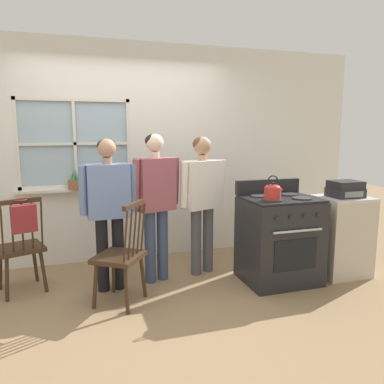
% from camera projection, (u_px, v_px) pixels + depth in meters
% --- Properties ---
extents(ground_plane, '(16.00, 16.00, 0.00)m').
position_uv_depth(ground_plane, '(146.00, 303.00, 3.57)').
color(ground_plane, '#937551').
extents(wall_back, '(6.40, 0.16, 2.70)m').
position_uv_depth(wall_back, '(126.00, 154.00, 4.68)').
color(wall_back, silver).
rests_on(wall_back, ground_plane).
extents(chair_by_window, '(0.53, 0.52, 0.99)m').
position_uv_depth(chair_by_window, '(21.00, 249.00, 3.76)').
color(chair_by_window, '#3D2819').
rests_on(chair_by_window, ground_plane).
extents(chair_near_wall, '(0.57, 0.57, 0.99)m').
position_uv_depth(chair_near_wall, '(121.00, 257.00, 3.51)').
color(chair_near_wall, '#3D2819').
rests_on(chair_near_wall, ground_plane).
extents(person_elderly_left, '(0.57, 0.24, 1.55)m').
position_uv_depth(person_elderly_left, '(109.00, 201.00, 3.74)').
color(person_elderly_left, black).
rests_on(person_elderly_left, ground_plane).
extents(person_teen_center, '(0.56, 0.31, 1.60)m').
position_uv_depth(person_teen_center, '(156.00, 195.00, 3.97)').
color(person_teen_center, '#384766').
rests_on(person_teen_center, ground_plane).
extents(person_adult_right, '(0.61, 0.35, 1.56)m').
position_uv_depth(person_adult_right, '(202.00, 192.00, 4.20)').
color(person_adult_right, '#4C4C51').
rests_on(person_adult_right, ground_plane).
extents(stove, '(0.78, 0.68, 1.08)m').
position_uv_depth(stove, '(279.00, 239.00, 4.05)').
color(stove, '#232326').
rests_on(stove, ground_plane).
extents(kettle, '(0.21, 0.17, 0.25)m').
position_uv_depth(kettle, '(273.00, 191.00, 3.78)').
color(kettle, red).
rests_on(kettle, stove).
extents(potted_plant, '(0.16, 0.16, 0.24)m').
position_uv_depth(potted_plant, '(75.00, 182.00, 4.46)').
color(potted_plant, '#935B3D').
rests_on(potted_plant, wall_back).
extents(handbag, '(0.24, 0.23, 0.31)m').
position_uv_depth(handbag, '(24.00, 218.00, 3.52)').
color(handbag, maroon).
rests_on(handbag, chair_by_window).
extents(side_counter, '(0.55, 0.50, 0.90)m').
position_uv_depth(side_counter, '(341.00, 236.00, 4.25)').
color(side_counter, beige).
rests_on(side_counter, ground_plane).
extents(stereo, '(0.34, 0.29, 0.18)m').
position_uv_depth(stereo, '(345.00, 189.00, 4.14)').
color(stereo, '#232326').
rests_on(stereo, side_counter).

